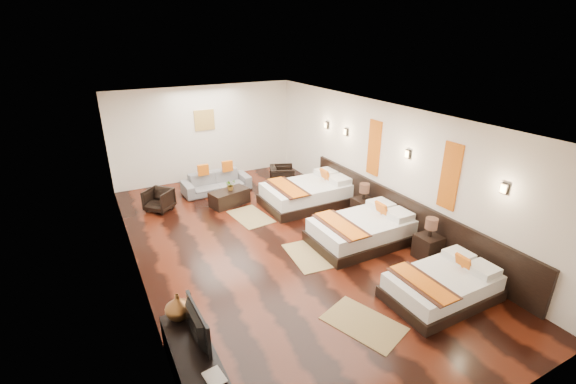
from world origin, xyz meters
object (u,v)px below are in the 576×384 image
armchair_left (159,200)px  coffee_table (230,198)px  book (206,382)px  figurine (178,306)px  sofa (216,182)px  table_plant (230,185)px  bed_near (443,286)px  tv (192,326)px  nightstand_a (428,244)px  nightstand_b (363,206)px  tv_console (196,370)px  bed_mid (363,230)px  armchair_right (282,176)px  bed_far (308,193)px

armchair_left → coffee_table: size_ratio=0.62×
book → figurine: size_ratio=0.73×
sofa → table_plant: 1.07m
armchair_left → table_plant: 1.84m
bed_near → tv: size_ratio=2.21×
nightstand_a → nightstand_b: 2.08m
tv_console → book: book is taller
bed_mid → armchair_right: (-0.02, 3.73, 0.03)m
bed_far → nightstand_b: (0.75, -1.35, 0.01)m
sofa → armchair_left: armchair_left is taller
bed_mid → nightstand_a: nightstand_a is taller
table_plant → figurine: bearing=-118.2°
book → armchair_right: (4.18, 6.23, -0.25)m
nightstand_b → armchair_right: nightstand_b is taller
book → armchair_left: 6.26m
bed_mid → book: bed_mid is taller
armchair_left → tv_console: bearing=-49.6°
book → armchair_left: (0.66, 6.22, -0.28)m
book → coffee_table: (2.35, 5.71, -0.36)m
tv_console → nightstand_a: bearing=10.1°
tv → book: (-0.05, -0.71, -0.23)m
tv_console → bed_mid: bearing=25.6°
bed_mid → nightstand_b: nightstand_b is taller
coffee_table → nightstand_a: bearing=-59.2°
bed_near → nightstand_b: bearing=76.5°
nightstand_b → table_plant: 3.42m
bed_near → bed_far: (0.01, 4.47, 0.06)m
armchair_left → bed_near: bearing=-12.1°
bed_near → table_plant: 5.71m
nightstand_a → book: bearing=-164.5°
bed_far → nightstand_b: 1.54m
nightstand_a → book: nightstand_a is taller
bed_near → nightstand_a: 1.29m
nightstand_a → tv_console: size_ratio=0.49×
sofa → nightstand_b: bearing=-53.2°
figurine → sofa: size_ratio=0.20×
tv_console → sofa: size_ratio=0.96×
sofa → armchair_left: size_ratio=3.05×
nightstand_b → coffee_table: size_ratio=0.89×
coffee_table → armchair_right: bearing=15.8°
bed_mid → table_plant: bed_mid is taller
nightstand_a → book: 5.14m
bed_near → tv: 4.20m
figurine → tv_console: bearing=-90.0°
armchair_left → nightstand_a: bearing=-1.6°
armchair_right → coffee_table: bearing=127.7°
sofa → table_plant: (0.05, -1.04, 0.27)m
armchair_right → armchair_left: bearing=111.9°
tv → figurine: size_ratio=2.23×
nightstand_a → bed_far: bearing=102.3°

